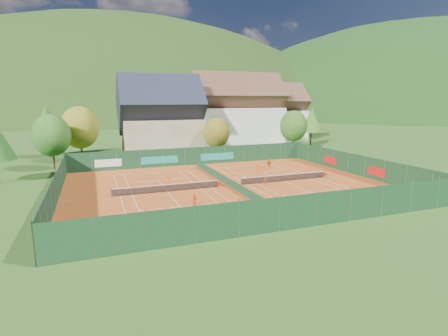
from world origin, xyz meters
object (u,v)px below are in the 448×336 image
Objects in this scene: hotel_block_a at (237,115)px; player_right_far_b at (269,163)px; player_left_far at (169,181)px; hotel_block_b at (273,116)px; player_left_near at (150,215)px; player_right_far_a at (257,168)px; player_left_mid at (195,200)px; ball_hopper at (377,199)px; player_right_near at (265,182)px; chalet at (161,121)px.

hotel_block_a is 14.40× the size of player_right_far_b.
player_left_far is 18.77m from player_right_far_b.
hotel_block_b is 68.26m from player_left_near.
hotel_block_b is at bearing -116.11° from player_left_far.
player_right_far_a is 0.83× the size of player_right_far_b.
hotel_block_a is 17.68× the size of player_left_near.
hotel_block_b is 62.78m from player_left_mid.
ball_hopper is 0.53× the size of player_right_far_b.
player_left_far reaches higher than ball_hopper.
player_left_near is 17.86m from player_right_near.
player_left_far is 15.05m from player_right_far_a.
player_left_near is 0.98× the size of player_right_far_a.
ball_hopper is 0.60× the size of player_left_far.
player_left_far is at bearing -98.85° from chalet.
ball_hopper is (-4.18, -48.63, -6.83)m from hotel_block_a.
hotel_block_b reaches higher than player_left_mid.
ball_hopper is at bearing 74.05° from player_right_far_b.
player_right_far_b reaches higher than player_left_mid.
player_right_near is at bearing 63.36° from player_right_far_a.
player_left_mid is (-22.50, -42.73, -6.75)m from hotel_block_a.
hotel_block_b is at bearing -139.00° from player_right_far_b.
player_left_mid is at bearing -117.77° from hotel_block_a.
hotel_block_b is (14.00, 8.00, -0.76)m from hotel_block_a.
player_left_near is 5.92m from player_left_mid.
hotel_block_b reaches higher than ball_hopper.
chalet reaches higher than player_left_far.
hotel_block_a is 18.26× the size of player_right_near.
player_right_far_b is at bearing 53.49° from player_left_mid.
hotel_block_a is 16.14m from hotel_block_b.
chalet is at bearing 109.17° from ball_hopper.
player_right_near is (-7.55, 11.10, 0.04)m from ball_hopper.
player_right_far_a reaches higher than ball_hopper.
player_right_near is 8.78m from player_right_far_a.
ball_hopper is at bearing -107.80° from hotel_block_b.
hotel_block_b reaches higher than player_right_far_a.
chalet is at bearing -157.01° from hotel_block_b.
player_right_far_a is at bearing 54.97° from player_left_mid.
player_left_mid reaches higher than player_right_near.
chalet is 32.92m from player_right_near.
player_left_near is at bearing -138.08° from player_left_mid.
hotel_block_b is 11.52× the size of player_right_far_b.
player_right_far_b is (13.39, -20.98, -5.87)m from chalet.
hotel_block_a is 17.01× the size of player_left_mid.
player_left_mid reaches higher than ball_hopper.
chalet is 41.17m from player_left_near.
player_right_near is (11.54, -4.16, -0.08)m from player_left_far.
player_left_near is at bearing 34.39° from player_right_far_a.
ball_hopper is 0.63× the size of player_left_mid.
ball_hopper is 13.42m from player_right_near.
player_left_mid is at bearing -95.44° from chalet.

